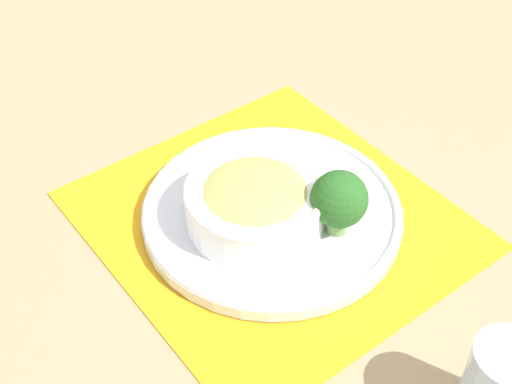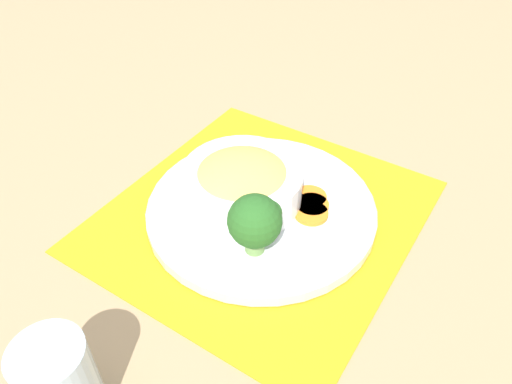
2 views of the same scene
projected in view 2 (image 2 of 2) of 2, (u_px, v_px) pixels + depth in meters
The scene contains 8 objects.
ground_plane at pixel (261, 216), 0.69m from camera, with size 4.00×4.00×0.00m, color tan.
placemat at pixel (261, 215), 0.69m from camera, with size 0.45×0.43×0.00m.
plate at pixel (261, 208), 0.68m from camera, with size 0.31×0.31×0.02m.
bowl at pixel (242, 182), 0.67m from camera, with size 0.16×0.16×0.06m.
broccoli_floret at pixel (255, 221), 0.59m from camera, with size 0.07×0.07×0.08m.
carrot_slice_near at pixel (311, 213), 0.67m from camera, with size 0.05×0.05×0.01m.
carrot_slice_middle at pixel (312, 205), 0.68m from camera, with size 0.05×0.05×0.01m.
carrot_slice_far at pixel (310, 197), 0.69m from camera, with size 0.05×0.05×0.01m.
Camera 2 is at (0.40, 0.31, 0.48)m, focal length 35.00 mm.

